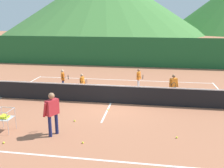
{
  "coord_description": "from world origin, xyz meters",
  "views": [
    {
      "loc": [
        1.96,
        -12.17,
        4.34
      ],
      "look_at": [
        0.12,
        -0.38,
        1.13
      ],
      "focal_mm": 40.56,
      "sensor_mm": 36.0,
      "label": 1
    }
  ],
  "objects_px": {
    "student_2": "(139,77)",
    "tennis_ball_0": "(83,143)",
    "tennis_ball_4": "(177,137)",
    "tennis_ball_5": "(75,121)",
    "instructor": "(52,110)",
    "student_0": "(63,78)",
    "student_3": "(173,84)",
    "student_1": "(82,82)",
    "tennis_ball_3": "(108,110)",
    "ball_cart": "(4,117)",
    "tennis_net": "(111,94)",
    "tennis_ball_1": "(4,143)"
  },
  "relations": [
    {
      "from": "tennis_ball_0",
      "to": "tennis_ball_3",
      "type": "height_order",
      "value": "same"
    },
    {
      "from": "tennis_net",
      "to": "ball_cart",
      "type": "distance_m",
      "value": 5.24
    },
    {
      "from": "tennis_ball_0",
      "to": "tennis_ball_1",
      "type": "xyz_separation_m",
      "value": [
        -2.75,
        -0.44,
        0.0
      ]
    },
    {
      "from": "tennis_net",
      "to": "tennis_ball_5",
      "type": "bearing_deg",
      "value": -114.23
    },
    {
      "from": "student_2",
      "to": "tennis_ball_5",
      "type": "bearing_deg",
      "value": -113.95
    },
    {
      "from": "student_0",
      "to": "student_2",
      "type": "height_order",
      "value": "student_2"
    },
    {
      "from": "instructor",
      "to": "ball_cart",
      "type": "xyz_separation_m",
      "value": [
        -1.97,
        0.01,
        -0.4
      ]
    },
    {
      "from": "tennis_ball_0",
      "to": "tennis_ball_1",
      "type": "height_order",
      "value": "same"
    },
    {
      "from": "tennis_net",
      "to": "ball_cart",
      "type": "xyz_separation_m",
      "value": [
        -3.53,
        -3.87,
        0.1
      ]
    },
    {
      "from": "tennis_ball_0",
      "to": "tennis_ball_5",
      "type": "relative_size",
      "value": 1.0
    },
    {
      "from": "student_2",
      "to": "tennis_ball_3",
      "type": "bearing_deg",
      "value": -107.49
    },
    {
      "from": "instructor",
      "to": "student_0",
      "type": "height_order",
      "value": "instructor"
    },
    {
      "from": "tennis_ball_3",
      "to": "student_2",
      "type": "bearing_deg",
      "value": 72.51
    },
    {
      "from": "student_2",
      "to": "tennis_ball_0",
      "type": "distance_m",
      "value": 7.46
    },
    {
      "from": "instructor",
      "to": "student_2",
      "type": "bearing_deg",
      "value": 67.36
    },
    {
      "from": "tennis_ball_4",
      "to": "tennis_ball_5",
      "type": "relative_size",
      "value": 1.0
    },
    {
      "from": "tennis_ball_3",
      "to": "student_0",
      "type": "bearing_deg",
      "value": 136.98
    },
    {
      "from": "instructor",
      "to": "student_2",
      "type": "relative_size",
      "value": 1.32
    },
    {
      "from": "student_0",
      "to": "student_2",
      "type": "relative_size",
      "value": 0.99
    },
    {
      "from": "ball_cart",
      "to": "tennis_ball_1",
      "type": "bearing_deg",
      "value": -62.81
    },
    {
      "from": "student_3",
      "to": "tennis_ball_0",
      "type": "height_order",
      "value": "student_3"
    },
    {
      "from": "student_1",
      "to": "tennis_ball_1",
      "type": "height_order",
      "value": "student_1"
    },
    {
      "from": "student_2",
      "to": "tennis_ball_3",
      "type": "distance_m",
      "value": 4.19
    },
    {
      "from": "tennis_ball_3",
      "to": "ball_cart",
      "type": "bearing_deg",
      "value": -141.48
    },
    {
      "from": "tennis_net",
      "to": "tennis_ball_4",
      "type": "height_order",
      "value": "tennis_net"
    },
    {
      "from": "student_0",
      "to": "tennis_ball_1",
      "type": "bearing_deg",
      "value": -88.38
    },
    {
      "from": "student_0",
      "to": "student_1",
      "type": "height_order",
      "value": "student_0"
    },
    {
      "from": "tennis_ball_1",
      "to": "tennis_ball_5",
      "type": "height_order",
      "value": "same"
    },
    {
      "from": "student_2",
      "to": "ball_cart",
      "type": "height_order",
      "value": "student_2"
    },
    {
      "from": "instructor",
      "to": "tennis_ball_5",
      "type": "xyz_separation_m",
      "value": [
        0.41,
        1.33,
        -0.97
      ]
    },
    {
      "from": "student_2",
      "to": "tennis_ball_1",
      "type": "xyz_separation_m",
      "value": [
        -4.32,
        -7.69,
        -0.72
      ]
    },
    {
      "from": "tennis_ball_3",
      "to": "tennis_ball_4",
      "type": "bearing_deg",
      "value": -39.01
    },
    {
      "from": "student_1",
      "to": "tennis_ball_3",
      "type": "xyz_separation_m",
      "value": [
        1.85,
        -2.27,
        -0.7
      ]
    },
    {
      "from": "tennis_ball_3",
      "to": "tennis_ball_4",
      "type": "xyz_separation_m",
      "value": [
        2.98,
        -2.41,
        0.0
      ]
    },
    {
      "from": "student_3",
      "to": "tennis_ball_3",
      "type": "xyz_separation_m",
      "value": [
        -3.17,
        -2.29,
        -0.78
      ]
    },
    {
      "from": "instructor",
      "to": "ball_cart",
      "type": "bearing_deg",
      "value": 179.69
    },
    {
      "from": "student_2",
      "to": "tennis_ball_5",
      "type": "height_order",
      "value": "student_2"
    },
    {
      "from": "student_0",
      "to": "student_1",
      "type": "distance_m",
      "value": 1.62
    },
    {
      "from": "tennis_ball_5",
      "to": "tennis_ball_0",
      "type": "bearing_deg",
      "value": -64.79
    },
    {
      "from": "tennis_ball_1",
      "to": "student_0",
      "type": "bearing_deg",
      "value": 91.62
    },
    {
      "from": "tennis_ball_0",
      "to": "tennis_ball_4",
      "type": "height_order",
      "value": "same"
    },
    {
      "from": "tennis_ball_4",
      "to": "ball_cart",
      "type": "bearing_deg",
      "value": -176.34
    },
    {
      "from": "student_1",
      "to": "tennis_ball_5",
      "type": "xyz_separation_m",
      "value": [
        0.68,
        -3.78,
        -0.7
      ]
    },
    {
      "from": "instructor",
      "to": "tennis_ball_3",
      "type": "bearing_deg",
      "value": 60.83
    },
    {
      "from": "instructor",
      "to": "tennis_ball_3",
      "type": "height_order",
      "value": "instructor"
    },
    {
      "from": "student_2",
      "to": "tennis_ball_0",
      "type": "bearing_deg",
      "value": -102.18
    },
    {
      "from": "instructor",
      "to": "tennis_ball_4",
      "type": "relative_size",
      "value": 24.49
    },
    {
      "from": "tennis_ball_4",
      "to": "tennis_ball_5",
      "type": "distance_m",
      "value": 4.26
    },
    {
      "from": "student_0",
      "to": "ball_cart",
      "type": "distance_m",
      "value": 5.9
    },
    {
      "from": "student_1",
      "to": "ball_cart",
      "type": "height_order",
      "value": "student_1"
    }
  ]
}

